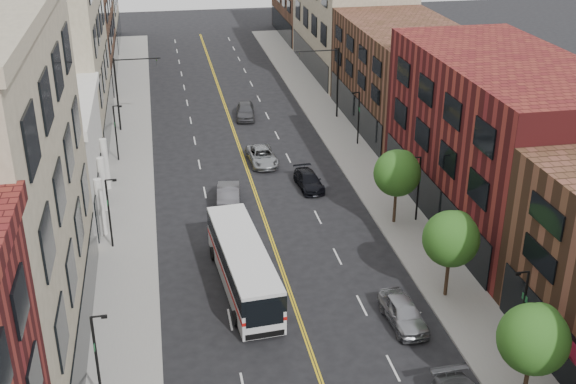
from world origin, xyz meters
TOP-DOWN VIEW (x-y plane):
  - sidewalk_left at (-10.00, 35.00)m, footprint 4.00×110.00m
  - sidewalk_right at (10.00, 35.00)m, footprint 4.00×110.00m
  - bldg_l_white at (-17.00, 31.00)m, footprint 10.00×14.00m
  - bldg_l_far_a at (-17.00, 48.00)m, footprint 10.00×20.00m
  - bldg_l_far_b at (-17.00, 68.00)m, footprint 10.00×20.00m
  - bldg_r_mid at (17.00, 24.00)m, footprint 10.00×22.00m
  - bldg_r_far_a at (17.00, 45.00)m, footprint 10.00×20.00m
  - bldg_r_far_b at (17.00, 66.00)m, footprint 10.00×22.00m
  - tree_r_1 at (9.39, 4.07)m, footprint 3.40×3.40m
  - tree_r_2 at (9.39, 14.07)m, footprint 3.40×3.40m
  - tree_r_3 at (9.39, 24.07)m, footprint 3.40×3.40m
  - lamp_l_1 at (-10.95, 8.00)m, footprint 0.81×0.55m
  - lamp_l_2 at (-10.95, 24.00)m, footprint 0.81×0.55m
  - lamp_l_3 at (-10.95, 40.00)m, footprint 0.81×0.55m
  - lamp_r_1 at (10.95, 8.00)m, footprint 0.81×0.55m
  - lamp_r_2 at (10.95, 24.00)m, footprint 0.81×0.55m
  - lamp_r_3 at (10.95, 40.00)m, footprint 0.81×0.55m
  - signal_mast_left at (-10.27, 48.00)m, footprint 4.49×0.18m
  - signal_mast_right at (10.27, 48.00)m, footprint 4.49×0.18m
  - city_bus at (-2.75, 17.35)m, footprint 3.48×11.84m
  - car_parked_far at (5.80, 11.77)m, footprint 2.08×4.63m
  - car_lane_behind at (-2.32, 29.63)m, footprint 2.26×5.06m
  - car_lane_a at (4.45, 31.37)m, footprint 2.08×4.52m
  - car_lane_b at (1.50, 37.21)m, footprint 2.53×5.09m
  - car_lane_c at (1.67, 49.68)m, footprint 2.41×4.79m

SIDE VIEW (x-z plane):
  - sidewalk_left at x=-10.00m, z-range 0.00..0.15m
  - sidewalk_right at x=10.00m, z-range 0.00..0.15m
  - car_lane_a at x=4.45m, z-range 0.00..1.28m
  - car_lane_b at x=1.50m, z-range 0.00..1.38m
  - car_parked_far at x=5.80m, z-range 0.00..1.54m
  - car_lane_c at x=1.67m, z-range 0.00..1.57m
  - car_lane_behind at x=-2.32m, z-range 0.00..1.61m
  - city_bus at x=-2.75m, z-range 0.24..3.25m
  - lamp_l_1 at x=-10.95m, z-range 0.45..5.50m
  - lamp_l_2 at x=-10.95m, z-range 0.45..5.50m
  - lamp_l_3 at x=-10.95m, z-range 0.45..5.50m
  - lamp_r_1 at x=10.95m, z-range 0.45..5.50m
  - lamp_r_2 at x=10.95m, z-range 0.45..5.50m
  - lamp_r_3 at x=10.95m, z-range 0.45..5.50m
  - bldg_l_white at x=-17.00m, z-range 0.00..8.00m
  - tree_r_1 at x=9.39m, z-range 1.33..6.92m
  - tree_r_2 at x=9.39m, z-range 1.33..6.92m
  - tree_r_3 at x=9.39m, z-range 1.33..6.92m
  - signal_mast_left at x=-10.27m, z-range 1.05..8.25m
  - signal_mast_right at x=10.27m, z-range 1.05..8.25m
  - bldg_r_far_a at x=17.00m, z-range 0.00..10.00m
  - bldg_r_mid at x=17.00m, z-range 0.00..12.00m
  - bldg_r_far_b at x=17.00m, z-range 0.00..14.00m
  - bldg_l_far_b at x=-17.00m, z-range 0.00..15.00m
  - bldg_l_far_a at x=-17.00m, z-range 0.00..18.00m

